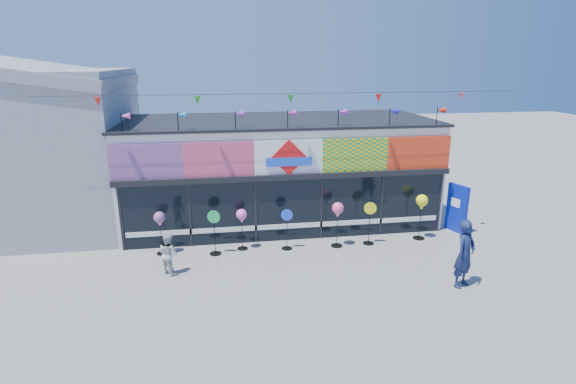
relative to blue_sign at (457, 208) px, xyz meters
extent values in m
plane|color=slate|center=(-6.47, -3.26, -0.93)|extent=(80.00, 80.00, 0.00)
cube|color=white|center=(-6.47, 2.74, 1.07)|extent=(12.00, 5.00, 4.00)
cube|color=black|center=(-6.47, 0.18, 0.22)|extent=(11.60, 0.12, 2.30)
cube|color=black|center=(-6.47, 0.14, 1.47)|extent=(12.00, 0.30, 0.20)
cube|color=white|center=(-6.47, 0.15, -0.38)|extent=(11.40, 0.10, 0.18)
cube|color=black|center=(-6.47, 2.74, 3.12)|extent=(12.20, 5.20, 0.10)
cube|color=black|center=(-12.27, 0.17, 0.22)|extent=(0.08, 0.14, 2.30)
cube|color=black|center=(-9.97, 0.17, 0.22)|extent=(0.08, 0.14, 2.30)
cube|color=black|center=(-7.67, 0.17, 0.22)|extent=(0.08, 0.14, 2.30)
cube|color=black|center=(-5.27, 0.17, 0.22)|extent=(0.08, 0.14, 2.30)
cube|color=black|center=(-2.97, 0.17, 0.22)|extent=(0.08, 0.14, 2.30)
cube|color=black|center=(-0.67, 0.17, 0.22)|extent=(0.08, 0.14, 2.30)
cube|color=red|center=(-11.27, 0.16, 2.17)|extent=(2.40, 0.08, 1.20)
cube|color=#D74769|center=(-8.87, 0.16, 2.17)|extent=(2.40, 0.08, 1.20)
cube|color=white|center=(-6.47, 0.16, 2.17)|extent=(2.40, 0.08, 1.20)
cube|color=yellow|center=(-4.07, 0.16, 2.17)|extent=(2.40, 0.08, 1.20)
cube|color=red|center=(-1.67, 0.16, 2.17)|extent=(2.40, 0.08, 1.20)
cube|color=red|center=(-6.47, 0.10, 2.17)|extent=(1.27, 0.06, 1.27)
cube|color=blue|center=(-6.47, 0.08, 2.02)|extent=(1.60, 0.05, 0.30)
cube|color=#E7FE15|center=(-10.50, 0.22, -0.02)|extent=(0.78, 0.03, 0.78)
cube|color=#FFAD15|center=(-9.15, 0.22, 0.34)|extent=(0.92, 0.03, 0.92)
cube|color=green|center=(-7.81, 0.22, 0.49)|extent=(0.78, 0.03, 0.78)
cube|color=blue|center=(-6.47, 0.22, 0.09)|extent=(0.92, 0.03, 0.92)
cube|color=#FB537D|center=(-5.12, 0.22, 0.40)|extent=(0.78, 0.03, 0.78)
cube|color=orange|center=(-3.78, 0.22, 0.57)|extent=(0.92, 0.03, 0.92)
cube|color=#D1EE14|center=(-2.44, 0.22, 0.11)|extent=(0.78, 0.03, 0.78)
cylinder|color=black|center=(-11.97, 0.39, 3.42)|extent=(0.03, 0.03, 0.70)
cone|color=#E74D96|center=(-11.83, 0.39, 3.67)|extent=(0.30, 0.22, 0.22)
cylinder|color=black|center=(-10.17, 0.39, 3.42)|extent=(0.03, 0.03, 0.70)
cone|color=#187DCC|center=(-10.03, 0.39, 3.67)|extent=(0.30, 0.22, 0.22)
cylinder|color=black|center=(-8.27, 0.39, 3.42)|extent=(0.03, 0.03, 0.70)
cone|color=purple|center=(-8.13, 0.39, 3.67)|extent=(0.30, 0.22, 0.22)
cylinder|color=black|center=(-6.47, 0.39, 3.42)|extent=(0.03, 0.03, 0.70)
cone|color=#B526B4|center=(-6.33, 0.39, 3.67)|extent=(0.30, 0.22, 0.22)
cylinder|color=black|center=(-4.67, 0.39, 3.42)|extent=(0.03, 0.03, 0.70)
cone|color=purple|center=(-4.53, 0.39, 3.67)|extent=(0.30, 0.22, 0.22)
cylinder|color=black|center=(-2.77, 0.39, 3.42)|extent=(0.03, 0.03, 0.70)
cone|color=#171CC6|center=(-2.63, 0.39, 3.67)|extent=(0.30, 0.22, 0.22)
cylinder|color=black|center=(-0.97, 0.39, 3.42)|extent=(0.03, 0.03, 0.70)
cone|color=red|center=(-0.83, 0.39, 3.67)|extent=(0.30, 0.22, 0.22)
cylinder|color=black|center=(-6.47, -0.26, 4.37)|extent=(16.00, 0.01, 0.01)
cone|color=red|center=(-12.47, -0.26, 4.19)|extent=(0.20, 0.20, 0.28)
cone|color=#1CA619|center=(-9.47, -0.26, 4.19)|extent=(0.20, 0.20, 0.28)
cone|color=#179824|center=(-6.47, -0.26, 4.19)|extent=(0.20, 0.20, 0.28)
cone|color=red|center=(-3.47, -0.26, 4.19)|extent=(0.20, 0.20, 0.28)
cone|color=#D64760|center=(-0.47, -0.26, 4.19)|extent=(0.20, 0.20, 0.28)
cube|color=#9B9DA0|center=(-16.47, 3.74, 2.07)|extent=(8.00, 7.00, 6.00)
cube|color=#9B9DA0|center=(-16.47, 3.74, 5.17)|extent=(8.18, 7.20, 1.54)
cube|color=#0A1DA4|center=(0.00, 0.00, 0.00)|extent=(0.43, 0.92, 1.85)
cube|color=white|center=(-0.07, 0.00, 0.23)|extent=(0.17, 0.41, 0.32)
cylinder|color=black|center=(-10.92, -0.38, -0.91)|extent=(0.38, 0.38, 0.03)
cylinder|color=black|center=(-10.92, -0.38, -0.28)|extent=(0.02, 0.02, 1.24)
sphere|color=#EA4E9E|center=(-10.92, -0.38, 0.39)|extent=(0.38, 0.38, 0.38)
cone|color=#EA4E9E|center=(-10.92, -0.38, 0.15)|extent=(0.19, 0.19, 0.17)
cylinder|color=black|center=(-9.13, -0.70, -0.91)|extent=(0.40, 0.40, 0.03)
cylinder|color=black|center=(-9.13, -0.70, -0.25)|extent=(0.02, 0.02, 1.29)
cylinder|color=green|center=(-9.13, -0.70, 0.42)|extent=(0.43, 0.15, 0.44)
cylinder|color=black|center=(-8.19, -0.41, -0.91)|extent=(0.37, 0.37, 0.03)
cylinder|color=black|center=(-8.19, -0.41, -0.30)|extent=(0.02, 0.02, 1.20)
sphere|color=#F551DC|center=(-8.19, -0.41, 0.35)|extent=(0.37, 0.37, 0.37)
cone|color=#F551DC|center=(-8.19, -0.41, 0.12)|extent=(0.19, 0.19, 0.17)
cylinder|color=black|center=(-6.66, -0.65, -0.91)|extent=(0.37, 0.37, 0.03)
cylinder|color=black|center=(-6.66, -0.65, -0.30)|extent=(0.02, 0.02, 1.20)
cylinder|color=blue|center=(-6.66, -0.65, 0.32)|extent=(0.40, 0.15, 0.41)
cylinder|color=black|center=(-4.88, -0.69, -0.91)|extent=(0.41, 0.41, 0.03)
cylinder|color=black|center=(-4.88, -0.69, -0.23)|extent=(0.02, 0.02, 1.34)
sphere|color=#F2508B|center=(-4.88, -0.69, 0.49)|extent=(0.41, 0.41, 0.41)
cone|color=#F2508B|center=(-4.88, -0.69, 0.24)|extent=(0.21, 0.21, 0.19)
cylinder|color=black|center=(-3.69, -0.66, -0.91)|extent=(0.40, 0.40, 0.03)
cylinder|color=black|center=(-3.69, -0.66, -0.25)|extent=(0.02, 0.02, 1.29)
cylinder|color=yellow|center=(-3.69, -0.66, 0.42)|extent=(0.43, 0.17, 0.44)
cylinder|color=black|center=(-1.69, -0.49, -0.91)|extent=(0.43, 0.43, 0.03)
cylinder|color=black|center=(-1.69, -0.49, -0.20)|extent=(0.03, 0.03, 1.40)
sphere|color=#FFFA15|center=(-1.69, -0.49, 0.55)|extent=(0.43, 0.43, 0.43)
cone|color=#FFFA15|center=(-1.69, -0.49, 0.29)|extent=(0.21, 0.21, 0.19)
imported|color=#161E46|center=(-2.02, -4.09, 0.08)|extent=(0.88, 0.79, 2.01)
imported|color=#BEBEBE|center=(-10.53, -1.91, -0.27)|extent=(0.71, 0.71, 1.31)
camera|label=1|loc=(-8.91, -14.97, 5.44)|focal=28.00mm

